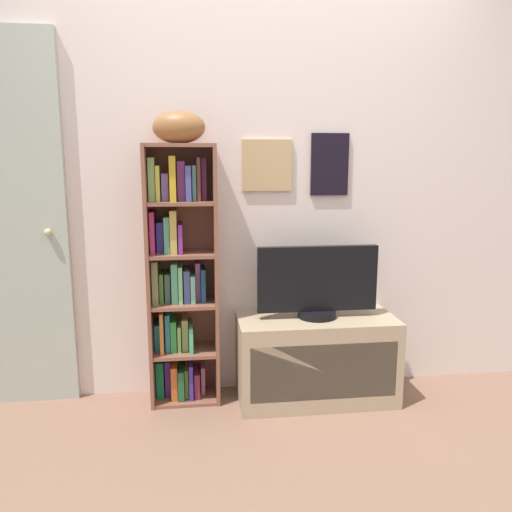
% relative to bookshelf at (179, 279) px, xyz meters
% --- Properties ---
extents(ground, '(5.20, 5.20, 0.04)m').
position_rel_bookshelf_xyz_m(ground, '(0.46, -1.00, -0.75)').
color(ground, '#7F5C4B').
extents(back_wall, '(4.80, 0.08, 2.36)m').
position_rel_bookshelf_xyz_m(back_wall, '(0.47, 0.13, 0.45)').
color(back_wall, silver).
rests_on(back_wall, ground).
extents(bookshelf, '(0.39, 0.25, 1.48)m').
position_rel_bookshelf_xyz_m(bookshelf, '(0.00, 0.00, 0.00)').
color(bookshelf, brown).
rests_on(bookshelf, ground).
extents(football, '(0.32, 0.24, 0.17)m').
position_rel_bookshelf_xyz_m(football, '(0.02, -0.03, 0.84)').
color(football, brown).
rests_on(football, bookshelf).
extents(tv_stand, '(0.91, 0.42, 0.50)m').
position_rel_bookshelf_xyz_m(tv_stand, '(0.78, -0.11, -0.48)').
color(tv_stand, tan).
rests_on(tv_stand, ground).
extents(television, '(0.69, 0.22, 0.42)m').
position_rel_bookshelf_xyz_m(television, '(0.78, -0.11, -0.02)').
color(television, black).
rests_on(television, tv_stand).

